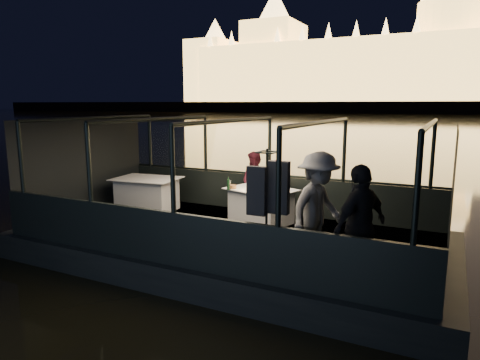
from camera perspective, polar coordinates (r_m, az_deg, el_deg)
The scene contains 29 objects.
river_water at distance 87.65m, azimuth 24.08°, elevation 7.18°, with size 500.00×500.00×0.00m, color black.
boat_hull at distance 9.04m, azimuth -1.15°, elevation -10.12°, with size 8.60×4.40×1.00m, color black.
boat_deck at distance 8.88m, azimuth -1.16°, elevation -7.22°, with size 8.00×4.00×0.04m, color black.
gunwale_port at distance 10.52m, azimuth 3.89°, elevation -1.85°, with size 8.00×0.08×0.90m, color black.
gunwale_starboard at distance 7.11m, azimuth -8.73°, elevation -7.81°, with size 8.00×0.08×0.90m, color black.
cabin_glass_port at distance 10.34m, azimuth 3.97°, elevation 4.39°, with size 8.00×0.02×1.40m, color #99B2B2, non-canonical shape.
cabin_glass_starboard at distance 6.85m, azimuth -8.99°, elevation 1.38°, with size 8.00×0.02×1.40m, color #99B2B2, non-canonical shape.
cabin_roof_glass at distance 8.49m, azimuth -1.22°, elevation 7.91°, with size 8.00×4.00×0.02m, color #99B2B2, non-canonical shape.
end_wall_fore at distance 11.03m, azimuth -19.94°, elevation 1.81°, with size 0.02×4.00×2.30m, color black, non-canonical shape.
end_wall_aft at distance 7.65m, azimuth 26.41°, elevation -2.07°, with size 0.02×4.00×2.30m, color black, non-canonical shape.
canopy_ribs at distance 8.61m, azimuth -1.19°, elevation 0.24°, with size 8.00×4.00×2.30m, color black, non-canonical shape.
embankment at distance 217.56m, azimuth 25.74°, elevation 8.55°, with size 400.00×140.00×6.00m, color #423D33.
parliament_building at distance 184.38m, azimuth 26.22°, elevation 17.17°, with size 220.00×32.00×60.00m, color #F2D18C, non-canonical shape.
dining_table_central at distance 9.59m, azimuth 2.81°, elevation -3.42°, with size 1.45×1.05×0.77m, color silver.
dining_table_aft at distance 10.91m, azimuth -12.27°, elevation -1.98°, with size 1.55×1.12×0.82m, color silver.
chair_port_left at distance 10.17m, azimuth 1.31°, elevation -2.25°, with size 0.40×0.40×0.85m, color black.
chair_port_right at distance 10.00m, azimuth 3.57°, elevation -2.48°, with size 0.47×0.47×1.01m, color black.
coat_stand at distance 6.69m, azimuth 3.55°, elevation -4.85°, with size 0.54×0.44×1.96m, color black, non-canonical shape.
person_woman_coral at distance 10.16m, azimuth 4.55°, elevation -0.57°, with size 0.48×0.32×1.32m, color #D54D56.
person_man_maroon at distance 10.34m, azimuth 2.06°, elevation -0.35°, with size 0.72×0.56×1.50m, color #391019.
passenger_stripe at distance 7.13m, azimuth 10.31°, elevation -4.48°, with size 1.22×0.69×1.88m, color silver.
passenger_dark at distance 6.40m, azimuth 15.70°, elevation -6.37°, with size 1.06×0.45×1.80m, color black.
wine_bottle at distance 9.36m, azimuth -1.56°, elevation -0.42°, with size 0.06×0.06×0.29m, color #123217.
bread_basket at distance 9.54m, azimuth -1.06°, elevation -0.89°, with size 0.19×0.19×0.08m, color brown.
amber_candle at distance 9.33m, azimuth 1.37°, elevation -1.15°, with size 0.05×0.05×0.08m, color yellow.
plate_near at distance 9.07m, azimuth 2.77°, elevation -1.69°, with size 0.26×0.26×0.02m, color white.
plate_far at distance 9.66m, azimuth -0.69°, elevation -0.95°, with size 0.23×0.23×0.01m, color white.
wine_glass_white at distance 9.44m, azimuth -1.35°, elevation -0.67°, with size 0.06×0.06×0.19m, color white, non-canonical shape.
wine_glass_red at distance 9.47m, azimuth 2.88°, elevation -0.65°, with size 0.07×0.07×0.20m, color silver, non-canonical shape.
Camera 1 is at (3.94, -7.51, 3.12)m, focal length 32.00 mm.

